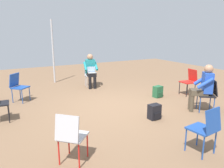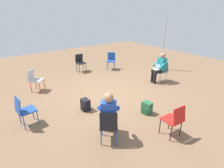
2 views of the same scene
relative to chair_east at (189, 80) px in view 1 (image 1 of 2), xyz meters
The scene contains 12 objects.
ground_plane 2.82m from the chair_east, behind, with size 16.28×16.28×0.00m, color brown.
chair_east is the anchor object (origin of this frame).
chair_southwest 5.00m from the chair_east, 157.81° to the right, with size 0.58×0.58×0.85m.
chair_north 3.57m from the chair_east, 132.30° to the left, with size 0.47×0.51×0.85m.
chair_southeast 1.54m from the chair_east, 119.16° to the right, with size 0.58×0.57×0.85m.
chair_south 3.73m from the chair_east, 133.50° to the right, with size 0.44×0.48×0.85m.
chair_northwest 5.36m from the chair_east, 159.14° to the left, with size 0.58×0.58×0.85m.
person_with_laptop 3.48m from the chair_east, 134.56° to the left, with size 0.56×0.58×1.24m.
person_in_blue 1.54m from the chair_east, 125.38° to the right, with size 0.63×0.63×1.24m.
backpack_near_laptop_user 1.16m from the chair_east, 165.53° to the left, with size 0.30×0.27×0.36m.
backpack_by_empty_chair 2.58m from the chair_east, 155.04° to the right, with size 0.29×0.26×0.36m.
tent_pole_far 5.26m from the chair_east, 131.57° to the left, with size 0.07×0.07×2.51m, color #B2B2B7.
Camera 1 is at (-2.77, -5.03, 2.05)m, focal length 35.00 mm.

